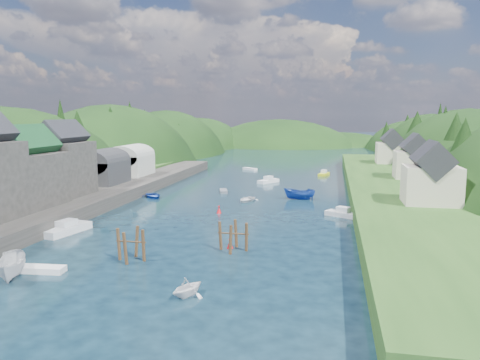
% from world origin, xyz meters
% --- Properties ---
extents(ground, '(600.00, 600.00, 0.00)m').
position_xyz_m(ground, '(0.00, 50.00, 0.00)').
color(ground, black).
rests_on(ground, ground).
extents(hillside_left, '(44.00, 245.56, 52.00)m').
position_xyz_m(hillside_left, '(-45.00, 75.00, -8.03)').
color(hillside_left, black).
rests_on(hillside_left, ground).
extents(hillside_right, '(36.00, 245.56, 48.00)m').
position_xyz_m(hillside_right, '(45.00, 75.00, -7.41)').
color(hillside_right, black).
rests_on(hillside_right, ground).
extents(far_hills, '(103.00, 68.00, 44.00)m').
position_xyz_m(far_hills, '(1.22, 174.01, -10.80)').
color(far_hills, black).
rests_on(far_hills, ground).
extents(hill_trees, '(91.94, 148.31, 12.40)m').
position_xyz_m(hill_trees, '(-0.50, 64.96, 11.09)').
color(hill_trees, black).
rests_on(hill_trees, ground).
extents(quay_left, '(12.00, 110.00, 2.00)m').
position_xyz_m(quay_left, '(-24.00, 20.00, 1.00)').
color(quay_left, '#2D2B28').
rests_on(quay_left, ground).
extents(terrace_left_grass, '(12.00, 110.00, 2.50)m').
position_xyz_m(terrace_left_grass, '(-31.00, 20.00, 1.25)').
color(terrace_left_grass, '#234719').
rests_on(terrace_left_grass, ground).
extents(boat_sheds, '(7.00, 21.00, 7.50)m').
position_xyz_m(boat_sheds, '(-26.00, 39.00, 5.27)').
color(boat_sheds, '#2D2D30').
rests_on(boat_sheds, quay_left).
extents(terrace_right, '(16.00, 120.00, 2.40)m').
position_xyz_m(terrace_right, '(25.00, 40.00, 1.20)').
color(terrace_right, '#234719').
rests_on(terrace_right, ground).
extents(right_bank_cottages, '(9.00, 59.24, 8.41)m').
position_xyz_m(right_bank_cottages, '(28.00, 48.33, 5.84)').
color(right_bank_cottages, beige).
rests_on(right_bank_cottages, terrace_right).
extents(piling_cluster_near, '(3.07, 2.88, 3.74)m').
position_xyz_m(piling_cluster_near, '(-4.92, -1.64, 1.30)').
color(piling_cluster_near, '#382314').
rests_on(piling_cluster_near, ground).
extents(piling_cluster_far, '(3.34, 3.10, 3.62)m').
position_xyz_m(piling_cluster_far, '(4.14, 3.64, 1.24)').
color(piling_cluster_far, '#382314').
rests_on(piling_cluster_far, ground).
extents(channel_buoy_near, '(0.70, 0.70, 1.10)m').
position_xyz_m(channel_buoy_near, '(3.64, 4.29, 0.48)').
color(channel_buoy_near, red).
rests_on(channel_buoy_near, ground).
extents(channel_buoy_far, '(0.70, 0.70, 1.10)m').
position_xyz_m(channel_buoy_far, '(-1.80, 21.51, 0.48)').
color(channel_buoy_far, red).
rests_on(channel_buoy_far, ground).
extents(moored_boats, '(37.10, 87.70, 2.22)m').
position_xyz_m(moored_boats, '(-3.80, 19.24, 0.62)').
color(moored_boats, '#1C3F9A').
rests_on(moored_boats, ground).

